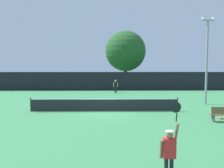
{
  "coord_description": "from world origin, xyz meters",
  "views": [
    {
      "loc": [
        0.3,
        -18.58,
        3.68
      ],
      "look_at": [
        0.64,
        4.26,
        1.7
      ],
      "focal_mm": 40.05,
      "sensor_mm": 36.0,
      "label": 1
    }
  ],
  "objects_px": {
    "tennis_ball": "(96,106)",
    "spare_racket": "(221,118)",
    "light_pole": "(207,55)",
    "large_tree": "(126,51)",
    "player_serving": "(169,149)",
    "parked_car_near": "(173,81)",
    "player_receiving": "(116,85)"
  },
  "relations": [
    {
      "from": "tennis_ball",
      "to": "light_pole",
      "type": "bearing_deg",
      "value": 6.45
    },
    {
      "from": "spare_racket",
      "to": "light_pole",
      "type": "bearing_deg",
      "value": 78.34
    },
    {
      "from": "spare_racket",
      "to": "large_tree",
      "type": "bearing_deg",
      "value": 102.36
    },
    {
      "from": "large_tree",
      "to": "parked_car_near",
      "type": "bearing_deg",
      "value": 5.02
    },
    {
      "from": "spare_racket",
      "to": "large_tree",
      "type": "relative_size",
      "value": 0.06
    },
    {
      "from": "player_serving",
      "to": "light_pole",
      "type": "distance_m",
      "value": 16.26
    },
    {
      "from": "tennis_ball",
      "to": "parked_car_near",
      "type": "xyz_separation_m",
      "value": [
        11.16,
        18.08,
        0.74
      ]
    },
    {
      "from": "parked_car_near",
      "to": "player_serving",
      "type": "bearing_deg",
      "value": -106.94
    },
    {
      "from": "spare_racket",
      "to": "light_pole",
      "type": "xyz_separation_m",
      "value": [
        1.16,
        5.62,
        4.32
      ]
    },
    {
      "from": "light_pole",
      "to": "large_tree",
      "type": "xyz_separation_m",
      "value": [
        -5.97,
        16.33,
        1.03
      ]
    },
    {
      "from": "spare_racket",
      "to": "light_pole",
      "type": "relative_size",
      "value": 0.07
    },
    {
      "from": "tennis_ball",
      "to": "spare_racket",
      "type": "height_order",
      "value": "tennis_ball"
    },
    {
      "from": "spare_racket",
      "to": "parked_car_near",
      "type": "xyz_separation_m",
      "value": [
        2.67,
        22.61,
        0.76
      ]
    },
    {
      "from": "tennis_ball",
      "to": "parked_car_near",
      "type": "bearing_deg",
      "value": 58.32
    },
    {
      "from": "spare_racket",
      "to": "player_serving",
      "type": "bearing_deg",
      "value": -122.4
    },
    {
      "from": "light_pole",
      "to": "player_receiving",
      "type": "bearing_deg",
      "value": 133.48
    },
    {
      "from": "tennis_ball",
      "to": "large_tree",
      "type": "height_order",
      "value": "large_tree"
    },
    {
      "from": "player_serving",
      "to": "light_pole",
      "type": "height_order",
      "value": "light_pole"
    },
    {
      "from": "light_pole",
      "to": "parked_car_near",
      "type": "height_order",
      "value": "light_pole"
    },
    {
      "from": "player_serving",
      "to": "tennis_ball",
      "type": "height_order",
      "value": "player_serving"
    },
    {
      "from": "light_pole",
      "to": "large_tree",
      "type": "bearing_deg",
      "value": 110.08
    },
    {
      "from": "player_serving",
      "to": "large_tree",
      "type": "relative_size",
      "value": 0.3
    },
    {
      "from": "player_serving",
      "to": "spare_racket",
      "type": "relative_size",
      "value": 4.81
    },
    {
      "from": "light_pole",
      "to": "large_tree",
      "type": "relative_size",
      "value": 0.9
    },
    {
      "from": "player_serving",
      "to": "tennis_ball",
      "type": "relative_size",
      "value": 36.64
    },
    {
      "from": "player_serving",
      "to": "parked_car_near",
      "type": "xyz_separation_m",
      "value": [
        8.26,
        31.42,
        -0.31
      ]
    },
    {
      "from": "player_receiving",
      "to": "parked_car_near",
      "type": "xyz_separation_m",
      "value": [
        9.22,
        8.85,
        -0.17
      ]
    },
    {
      "from": "player_receiving",
      "to": "spare_racket",
      "type": "height_order",
      "value": "player_receiving"
    },
    {
      "from": "player_serving",
      "to": "tennis_ball",
      "type": "distance_m",
      "value": 13.69
    },
    {
      "from": "tennis_ball",
      "to": "player_serving",
      "type": "bearing_deg",
      "value": -77.75
    },
    {
      "from": "spare_racket",
      "to": "parked_car_near",
      "type": "height_order",
      "value": "parked_car_near"
    },
    {
      "from": "large_tree",
      "to": "light_pole",
      "type": "bearing_deg",
      "value": -69.92
    }
  ]
}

